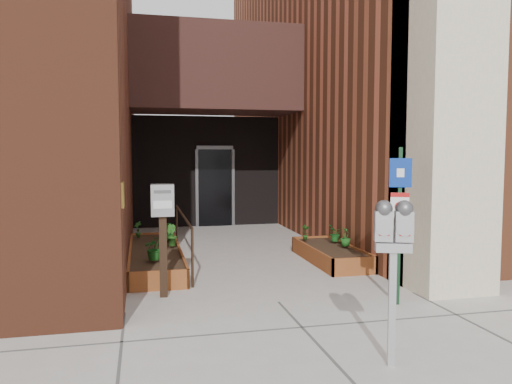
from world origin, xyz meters
TOP-DOWN VIEW (x-y plane):
  - ground at (0.00, 0.00)m, footprint 80.00×80.00m
  - architecture at (-0.18, 6.89)m, footprint 20.00×14.60m
  - planter_left at (-1.55, 2.70)m, footprint 0.90×3.60m
  - planter_right at (1.60, 2.20)m, footprint 0.80×2.20m
  - handrail at (-1.05, 2.65)m, footprint 0.04×3.34m
  - parking_meter at (0.49, -2.16)m, footprint 0.36×0.23m
  - sign_post at (1.50, -0.45)m, footprint 0.27×0.12m
  - payment_dropbox at (-1.49, 0.61)m, footprint 0.32×0.24m
  - shrub_left_a at (-1.58, 1.68)m, footprint 0.38×0.38m
  - shrub_left_b at (-1.25, 2.85)m, footprint 0.30×0.30m
  - shrub_left_c at (-1.28, 3.48)m, footprint 0.22×0.22m
  - shrub_left_d at (-1.85, 3.91)m, footprint 0.25×0.25m
  - shrub_right_a at (1.85, 2.10)m, footprint 0.23×0.23m
  - shrub_right_b at (1.35, 2.89)m, footprint 0.23×0.23m
  - shrub_right_c at (1.85, 2.59)m, footprint 0.37×0.37m

SIDE VIEW (x-z plane):
  - ground at x=0.00m, z-range 0.00..0.00m
  - planter_left at x=-1.55m, z-range -0.02..0.28m
  - planter_right at x=1.60m, z-range -0.02..0.28m
  - shrub_right_b at x=1.35m, z-range 0.30..0.61m
  - shrub_right_c at x=1.85m, z-range 0.30..0.62m
  - shrub_left_d at x=-1.85m, z-range 0.30..0.63m
  - shrub_right_a at x=1.85m, z-range 0.30..0.64m
  - shrub_left_c at x=-1.28m, z-range 0.30..0.65m
  - shrub_left_a at x=-1.58m, z-range 0.30..0.68m
  - shrub_left_b at x=-1.25m, z-range 0.30..0.69m
  - handrail at x=-1.05m, z-range 0.30..1.20m
  - payment_dropbox at x=-1.49m, z-range 0.35..1.92m
  - parking_meter at x=0.49m, z-range 0.43..1.99m
  - sign_post at x=1.50m, z-range 0.24..2.31m
  - architecture at x=-0.18m, z-range -0.02..9.98m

